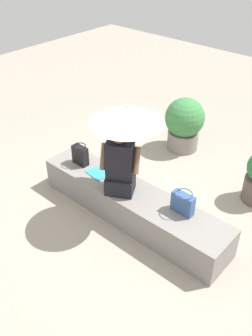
# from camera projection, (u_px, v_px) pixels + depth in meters

# --- Properties ---
(ground_plane) EXTENTS (14.00, 14.00, 0.00)m
(ground_plane) POSITION_uv_depth(u_px,v_px,m) (131.00, 217.00, 4.92)
(ground_plane) COLOR #9E9384
(stone_bench) EXTENTS (2.70, 0.56, 0.43)m
(stone_bench) POSITION_uv_depth(u_px,v_px,m) (132.00, 205.00, 4.80)
(stone_bench) COLOR gray
(stone_bench) RESTS_ON ground
(person_seated) EXTENTS (0.51, 0.41, 0.90)m
(person_seated) POSITION_uv_depth(u_px,v_px,m) (120.00, 165.00, 4.46)
(person_seated) COLOR black
(person_seated) RESTS_ON stone_bench
(parasol) EXTENTS (0.84, 0.84, 1.17)m
(parasol) POSITION_uv_depth(u_px,v_px,m) (127.00, 115.00, 4.10)
(parasol) COLOR #B7B7BC
(parasol) RESTS_ON stone_bench
(handbag_black) EXTENTS (0.27, 0.20, 0.28)m
(handbag_black) POSITION_uv_depth(u_px,v_px,m) (183.00, 203.00, 4.28)
(handbag_black) COLOR #335184
(handbag_black) RESTS_ON stone_bench
(tote_bag_canvas) EXTENTS (0.23, 0.17, 0.29)m
(tote_bag_canvas) POSITION_uv_depth(u_px,v_px,m) (80.00, 155.00, 5.10)
(tote_bag_canvas) COLOR black
(tote_bag_canvas) RESTS_ON stone_bench
(magazine) EXTENTS (0.31, 0.24, 0.01)m
(magazine) POSITION_uv_depth(u_px,v_px,m) (97.00, 173.00, 4.98)
(magazine) COLOR #339ED1
(magazine) RESTS_ON stone_bench
(planter_near) EXTENTS (0.64, 0.64, 0.89)m
(planter_near) POSITION_uv_depth(u_px,v_px,m) (184.00, 123.00, 6.07)
(planter_near) COLOR gray
(planter_near) RESTS_ON ground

